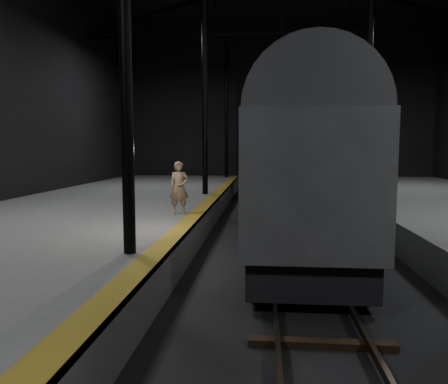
# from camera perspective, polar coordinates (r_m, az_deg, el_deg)

# --- Properties ---
(ground) EXTENTS (44.00, 44.00, 0.00)m
(ground) POSITION_cam_1_polar(r_m,az_deg,el_deg) (13.36, 9.30, -8.30)
(ground) COLOR black
(ground) RESTS_ON ground
(platform_left) EXTENTS (9.00, 43.80, 1.00)m
(platform_left) POSITION_cam_1_polar(r_m,az_deg,el_deg) (14.74, -21.29, -5.30)
(platform_left) COLOR #575755
(platform_left) RESTS_ON ground
(tactile_strip) EXTENTS (0.50, 43.80, 0.01)m
(tactile_strip) POSITION_cam_1_polar(r_m,az_deg,el_deg) (13.32, -4.75, -3.87)
(tactile_strip) COLOR #7C6116
(tactile_strip) RESTS_ON platform_left
(track) EXTENTS (2.40, 43.00, 0.24)m
(track) POSITION_cam_1_polar(r_m,az_deg,el_deg) (13.34, 9.31, -8.01)
(track) COLOR #3F3328
(track) RESTS_ON ground
(train) EXTENTS (2.95, 19.67, 5.26)m
(train) POSITION_cam_1_polar(r_m,az_deg,el_deg) (17.88, 8.35, 4.77)
(train) COLOR gray
(train) RESTS_ON ground
(woman) EXTENTS (0.71, 0.53, 1.79)m
(woman) POSITION_cam_1_polar(r_m,az_deg,el_deg) (14.75, -5.88, 0.55)
(woman) COLOR #917259
(woman) RESTS_ON platform_left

